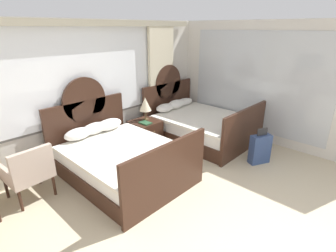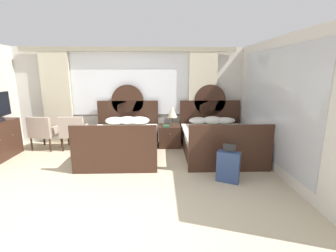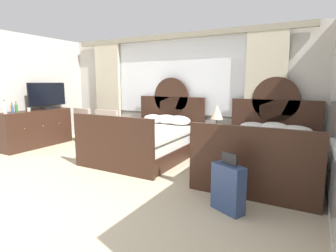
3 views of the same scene
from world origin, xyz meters
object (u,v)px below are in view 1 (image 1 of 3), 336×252
at_px(book_on_nightstand, 145,123).
at_px(suitcase_on_floor, 260,149).
at_px(nightstand_between_beds, 145,133).
at_px(bed_near_window, 120,158).
at_px(table_lamp_on_nightstand, 145,104).
at_px(bed_near_mirror, 199,125).
at_px(armchair_by_window_left, 29,171).

relative_size(book_on_nightstand, suitcase_on_floor, 0.35).
bearing_deg(suitcase_on_floor, nightstand_between_beds, 114.17).
bearing_deg(book_on_nightstand, suitcase_on_floor, -62.70).
bearing_deg(nightstand_between_beds, bed_near_window, -151.55).
xyz_separation_m(nightstand_between_beds, book_on_nightstand, (-0.09, -0.12, 0.31)).
xyz_separation_m(table_lamp_on_nightstand, suitcase_on_floor, (0.93, -2.32, -0.64)).
xyz_separation_m(bed_near_mirror, nightstand_between_beds, (-1.17, 0.64, -0.06)).
relative_size(bed_near_window, suitcase_on_floor, 3.09).
bearing_deg(table_lamp_on_nightstand, book_on_nightstand, -133.46).
height_order(bed_near_window, armchair_by_window_left, bed_near_window).
distance_m(bed_near_window, nightstand_between_beds, 1.34).
bearing_deg(book_on_nightstand, armchair_by_window_left, -178.39).
bearing_deg(bed_near_mirror, bed_near_window, 179.98).
height_order(armchair_by_window_left, suitcase_on_floor, armchair_by_window_left).
xyz_separation_m(table_lamp_on_nightstand, book_on_nightstand, (-0.17, -0.18, -0.34)).
xyz_separation_m(bed_near_mirror, book_on_nightstand, (-1.27, 0.52, 0.25)).
distance_m(bed_near_window, suitcase_on_floor, 2.72).
relative_size(armchair_by_window_left, suitcase_on_floor, 1.23).
distance_m(bed_near_mirror, suitcase_on_floor, 1.62).
bearing_deg(suitcase_on_floor, book_on_nightstand, 117.30).
relative_size(bed_near_window, armchair_by_window_left, 2.50).
distance_m(nightstand_between_beds, suitcase_on_floor, 2.47).
xyz_separation_m(bed_near_window, table_lamp_on_nightstand, (1.26, 0.70, 0.59)).
distance_m(bed_near_mirror, table_lamp_on_nightstand, 1.43).
height_order(bed_near_window, book_on_nightstand, bed_near_window).
relative_size(bed_near_window, nightstand_between_beds, 3.73).
xyz_separation_m(table_lamp_on_nightstand, armchair_by_window_left, (-2.63, -0.25, -0.45)).
distance_m(armchair_by_window_left, suitcase_on_floor, 4.12).
bearing_deg(armchair_by_window_left, suitcase_on_floor, -30.16).
bearing_deg(suitcase_on_floor, table_lamp_on_nightstand, 111.84).
relative_size(nightstand_between_beds, table_lamp_on_nightstand, 1.18).
relative_size(bed_near_mirror, suitcase_on_floor, 3.09).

